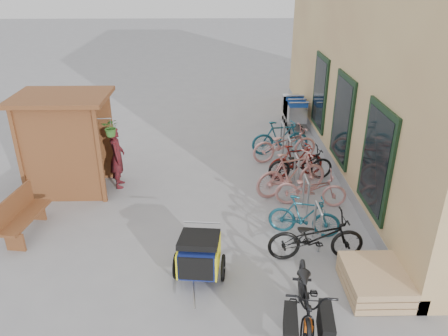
{
  "coord_description": "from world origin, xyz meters",
  "views": [
    {
      "loc": [
        0.31,
        -7.23,
        5.1
      ],
      "look_at": [
        0.5,
        1.5,
        1.0
      ],
      "focal_mm": 35.0,
      "sensor_mm": 36.0,
      "label": 1
    }
  ],
  "objects_px": {
    "bike_4": "(301,164)",
    "bike_3": "(292,174)",
    "shopping_carts": "(294,108)",
    "bike_7": "(280,138)",
    "cargo_bike": "(306,301)",
    "bike_5": "(296,161)",
    "kiosk": "(62,131)",
    "person_kiosk": "(117,157)",
    "bike_6": "(285,144)",
    "pallet_stack": "(375,281)",
    "child_trailer": "(199,254)",
    "bike_1": "(304,216)",
    "bench": "(20,215)",
    "bike_2": "(311,189)",
    "bike_0": "(316,237)"
  },
  "relations": [
    {
      "from": "bike_1",
      "to": "bike_6",
      "type": "height_order",
      "value": "bike_6"
    },
    {
      "from": "person_kiosk",
      "to": "bike_6",
      "type": "xyz_separation_m",
      "value": [
        4.37,
        1.47,
        -0.29
      ]
    },
    {
      "from": "kiosk",
      "to": "bike_3",
      "type": "relative_size",
      "value": 1.35
    },
    {
      "from": "cargo_bike",
      "to": "bike_5",
      "type": "relative_size",
      "value": 1.39
    },
    {
      "from": "bench",
      "to": "bike_1",
      "type": "bearing_deg",
      "value": 6.99
    },
    {
      "from": "person_kiosk",
      "to": "bike_6",
      "type": "distance_m",
      "value": 4.62
    },
    {
      "from": "shopping_carts",
      "to": "cargo_bike",
      "type": "xyz_separation_m",
      "value": [
        -1.35,
        -9.18,
        -0.13
      ]
    },
    {
      "from": "shopping_carts",
      "to": "bike_0",
      "type": "bearing_deg",
      "value": -96.33
    },
    {
      "from": "person_kiosk",
      "to": "bike_5",
      "type": "xyz_separation_m",
      "value": [
        4.52,
        0.41,
        -0.33
      ]
    },
    {
      "from": "shopping_carts",
      "to": "bike_3",
      "type": "bearing_deg",
      "value": -100.1
    },
    {
      "from": "kiosk",
      "to": "pallet_stack",
      "type": "distance_m",
      "value": 7.5
    },
    {
      "from": "shopping_carts",
      "to": "bike_2",
      "type": "xyz_separation_m",
      "value": [
        -0.51,
        -5.42,
        -0.22
      ]
    },
    {
      "from": "bike_5",
      "to": "kiosk",
      "type": "bearing_deg",
      "value": 82.46
    },
    {
      "from": "kiosk",
      "to": "shopping_carts",
      "type": "relative_size",
      "value": 1.45
    },
    {
      "from": "child_trailer",
      "to": "bike_6",
      "type": "bearing_deg",
      "value": 71.67
    },
    {
      "from": "pallet_stack",
      "to": "cargo_bike",
      "type": "bearing_deg",
      "value": -149.54
    },
    {
      "from": "pallet_stack",
      "to": "bike_0",
      "type": "relative_size",
      "value": 0.66
    },
    {
      "from": "kiosk",
      "to": "bike_6",
      "type": "relative_size",
      "value": 1.32
    },
    {
      "from": "kiosk",
      "to": "bike_0",
      "type": "height_order",
      "value": "kiosk"
    },
    {
      "from": "cargo_bike",
      "to": "bike_4",
      "type": "bearing_deg",
      "value": 87.8
    },
    {
      "from": "bench",
      "to": "person_kiosk",
      "type": "relative_size",
      "value": 0.94
    },
    {
      "from": "bike_6",
      "to": "bike_7",
      "type": "xyz_separation_m",
      "value": [
        -0.06,
        0.47,
        0.01
      ]
    },
    {
      "from": "person_kiosk",
      "to": "pallet_stack",
      "type": "bearing_deg",
      "value": -135.9
    },
    {
      "from": "bike_0",
      "to": "bike_1",
      "type": "distance_m",
      "value": 0.82
    },
    {
      "from": "bench",
      "to": "kiosk",
      "type": "bearing_deg",
      "value": 87.02
    },
    {
      "from": "cargo_bike",
      "to": "bike_4",
      "type": "xyz_separation_m",
      "value": [
        0.84,
        5.09,
        -0.08
      ]
    },
    {
      "from": "bike_2",
      "to": "bike_6",
      "type": "bearing_deg",
      "value": 12.77
    },
    {
      "from": "cargo_bike",
      "to": "bike_7",
      "type": "xyz_separation_m",
      "value": [
        0.56,
        6.78,
        -0.02
      ]
    },
    {
      "from": "bike_5",
      "to": "bike_7",
      "type": "distance_m",
      "value": 1.54
    },
    {
      "from": "cargo_bike",
      "to": "bike_1",
      "type": "relative_size",
      "value": 1.42
    },
    {
      "from": "kiosk",
      "to": "bike_0",
      "type": "relative_size",
      "value": 1.38
    },
    {
      "from": "bench",
      "to": "bike_5",
      "type": "height_order",
      "value": "bench"
    },
    {
      "from": "shopping_carts",
      "to": "bike_7",
      "type": "height_order",
      "value": "shopping_carts"
    },
    {
      "from": "pallet_stack",
      "to": "bike_6",
      "type": "distance_m",
      "value": 5.58
    },
    {
      "from": "bike_6",
      "to": "bike_7",
      "type": "height_order",
      "value": "bike_7"
    },
    {
      "from": "kiosk",
      "to": "bike_5",
      "type": "bearing_deg",
      "value": 5.95
    },
    {
      "from": "bike_4",
      "to": "bike_3",
      "type": "bearing_deg",
      "value": 149.3
    },
    {
      "from": "bench",
      "to": "bike_3",
      "type": "xyz_separation_m",
      "value": [
        5.8,
        1.6,
        0.09
      ]
    },
    {
      "from": "bench",
      "to": "cargo_bike",
      "type": "bearing_deg",
      "value": -18.42
    },
    {
      "from": "bench",
      "to": "shopping_carts",
      "type": "relative_size",
      "value": 0.86
    },
    {
      "from": "bench",
      "to": "cargo_bike",
      "type": "height_order",
      "value": "cargo_bike"
    },
    {
      "from": "bike_5",
      "to": "shopping_carts",
      "type": "bearing_deg",
      "value": -22.02
    },
    {
      "from": "child_trailer",
      "to": "bike_1",
      "type": "bearing_deg",
      "value": 37.59
    },
    {
      "from": "pallet_stack",
      "to": "bike_4",
      "type": "distance_m",
      "value": 4.33
    },
    {
      "from": "cargo_bike",
      "to": "bike_7",
      "type": "distance_m",
      "value": 6.8
    },
    {
      "from": "person_kiosk",
      "to": "bike_3",
      "type": "xyz_separation_m",
      "value": [
        4.24,
        -0.55,
        -0.23
      ]
    },
    {
      "from": "bike_3",
      "to": "bike_5",
      "type": "bearing_deg",
      "value": -35.82
    },
    {
      "from": "bike_3",
      "to": "bike_6",
      "type": "bearing_deg",
      "value": -23.41
    },
    {
      "from": "kiosk",
      "to": "bike_5",
      "type": "relative_size",
      "value": 1.66
    },
    {
      "from": "bike_1",
      "to": "bike_4",
      "type": "distance_m",
      "value": 2.57
    }
  ]
}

